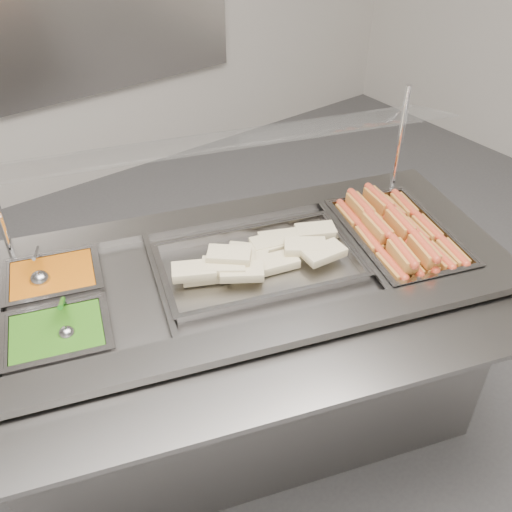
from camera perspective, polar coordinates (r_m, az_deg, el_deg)
ground at (r=2.24m, az=1.05°, el=-22.40°), size 6.00×6.00×0.00m
steam_counter at (r=2.10m, az=-1.18°, el=-9.52°), size 1.85×1.24×0.81m
tray_rail at (r=1.54m, az=3.87°, el=-12.18°), size 1.61×0.81×0.05m
sneeze_guard at (r=1.81m, az=-3.38°, el=11.15°), size 1.50×0.72×0.40m
pan_hotdogs at (r=2.05m, az=13.91°, el=1.48°), size 0.45×0.57×0.09m
pan_wraps at (r=1.85m, az=0.26°, el=-1.03°), size 0.70×0.54×0.06m
pan_beans at (r=1.91m, az=-19.47°, el=-2.66°), size 0.33×0.29×0.09m
pan_peas at (r=1.71m, az=-19.08°, el=-8.03°), size 0.33×0.29×0.09m
hotdogs_in_buns at (r=2.02m, az=13.80°, el=2.36°), size 0.40×0.52×0.11m
tortilla_wraps at (r=1.85m, az=0.26°, el=0.08°), size 0.63×0.30×0.08m
ladle at (r=1.88m, az=-20.79°, el=-2.10°), size 0.08×0.18×0.12m
serving_spoon at (r=1.68m, az=-18.46°, el=-6.89°), size 0.08×0.16×0.12m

